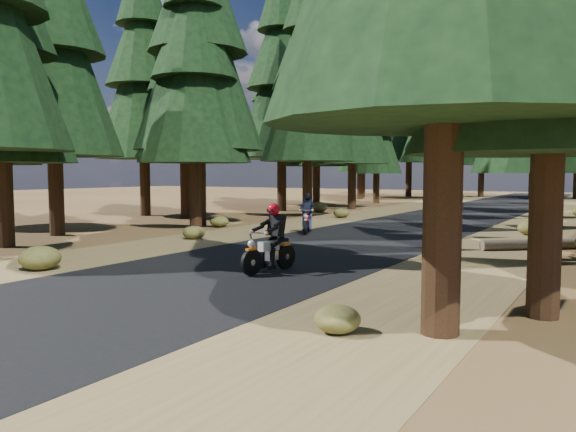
% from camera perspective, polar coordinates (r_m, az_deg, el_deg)
% --- Properties ---
extents(ground, '(120.00, 120.00, 0.00)m').
position_cam_1_polar(ground, '(14.04, -3.19, -4.89)').
color(ground, '#4A341A').
rests_on(ground, ground).
extents(road, '(6.00, 100.00, 0.01)m').
position_cam_1_polar(road, '(18.33, 5.69, -2.69)').
color(road, black).
rests_on(road, ground).
extents(shoulder_l, '(3.20, 100.00, 0.01)m').
position_cam_1_polar(shoulder_l, '(20.72, -5.86, -1.88)').
color(shoulder_l, brown).
rests_on(shoulder_l, ground).
extents(shoulder_r, '(3.20, 100.00, 0.01)m').
position_cam_1_polar(shoulder_r, '(16.89, 19.94, -3.56)').
color(shoulder_r, brown).
rests_on(shoulder_r, ground).
extents(pine_forest, '(34.59, 55.08, 16.32)m').
position_cam_1_polar(pine_forest, '(33.87, 17.94, 13.77)').
color(pine_forest, black).
rests_on(pine_forest, ground).
extents(understory_shrubs, '(15.35, 32.13, 0.60)m').
position_cam_1_polar(understory_shrubs, '(20.77, 7.58, -1.17)').
color(understory_shrubs, '#474C1E').
rests_on(understory_shrubs, ground).
extents(rider_lead, '(0.82, 1.82, 1.57)m').
position_cam_1_polar(rider_lead, '(12.74, -1.93, -3.43)').
color(rider_lead, beige).
rests_on(rider_lead, road).
extents(rider_follow, '(1.15, 1.74, 1.49)m').
position_cam_1_polar(rider_follow, '(20.90, 1.95, -0.42)').
color(rider_follow, maroon).
rests_on(rider_follow, road).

